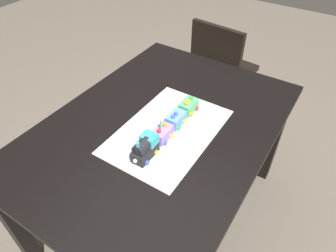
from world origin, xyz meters
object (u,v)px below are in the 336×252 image
(chair, at_px, (221,70))
(cake_car_tanker_sky_blue, at_px, (176,119))
(cake_car_hopper_mint_green, at_px, (188,106))
(cake_car_flatbed_lavender, at_px, (162,133))
(cake_locomotive, at_px, (145,148))
(dining_table, at_px, (160,140))
(birthday_candle, at_px, (161,123))

(chair, xyz_separation_m, cake_car_tanker_sky_blue, (-0.99, -0.20, 0.30))
(chair, relative_size, cake_car_hopper_mint_green, 8.60)
(cake_car_tanker_sky_blue, height_order, cake_car_hopper_mint_green, same)
(cake_car_hopper_mint_green, bearing_deg, cake_car_flatbed_lavender, 180.00)
(chair, relative_size, cake_locomotive, 6.14)
(cake_car_flatbed_lavender, bearing_deg, dining_table, 39.90)
(chair, distance_m, cake_car_flatbed_lavender, 1.17)
(dining_table, distance_m, cake_locomotive, 0.27)
(dining_table, height_order, cake_locomotive, cake_locomotive)
(cake_car_tanker_sky_blue, xyz_separation_m, cake_car_hopper_mint_green, (0.12, 0.00, 0.00))
(cake_locomotive, height_order, cake_car_tanker_sky_blue, cake_locomotive)
(dining_table, relative_size, birthday_candle, 28.02)
(dining_table, bearing_deg, cake_car_hopper_mint_green, -21.60)
(cake_car_flatbed_lavender, xyz_separation_m, birthday_candle, (-0.01, 0.00, 0.07))
(chair, bearing_deg, birthday_candle, 105.74)
(dining_table, relative_size, cake_locomotive, 10.00)
(birthday_candle, bearing_deg, cake_locomotive, 180.00)
(cake_locomotive, height_order, birthday_candle, birthday_candle)
(chair, bearing_deg, dining_table, 103.11)
(chair, bearing_deg, cake_car_hopper_mint_green, 108.47)
(cake_car_tanker_sky_blue, distance_m, birthday_candle, 0.14)
(cake_locomotive, bearing_deg, cake_car_hopper_mint_green, -0.00)
(cake_car_hopper_mint_green, distance_m, birthday_candle, 0.25)
(dining_table, relative_size, cake_car_flatbed_lavender, 14.00)
(birthday_candle, bearing_deg, chair, 10.02)
(cake_car_flatbed_lavender, distance_m, birthday_candle, 0.07)
(cake_locomotive, bearing_deg, cake_car_tanker_sky_blue, -0.00)
(chair, height_order, cake_car_flatbed_lavender, chair)
(dining_table, relative_size, cake_car_tanker_sky_blue, 14.00)
(cake_locomotive, bearing_deg, chair, 9.06)
(cake_locomotive, distance_m, birthday_candle, 0.13)
(cake_car_flatbed_lavender, height_order, cake_car_tanker_sky_blue, same)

